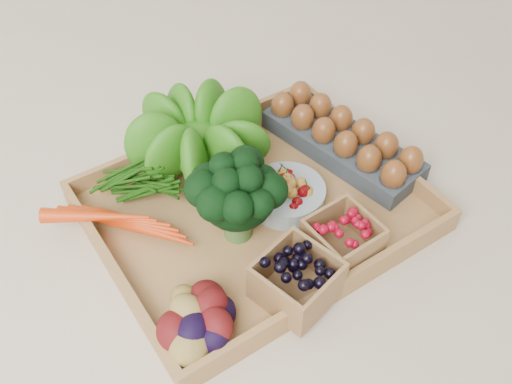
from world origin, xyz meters
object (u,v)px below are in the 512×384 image
broccoli (237,210)px  egg_carton (341,145)px  tray (256,212)px  cherry_bowl (287,195)px

broccoli → egg_carton: size_ratio=0.48×
broccoli → egg_carton: broccoli is taller
tray → egg_carton: size_ratio=1.68×
tray → egg_carton: bearing=8.6°
broccoli → cherry_bowl: bearing=6.9°
broccoli → cherry_bowl: (0.11, 0.01, -0.04)m
tray → broccoli: broccoli is taller
cherry_bowl → egg_carton: (0.17, 0.05, 0.00)m
broccoli → tray: bearing=27.5°
broccoli → egg_carton: 0.29m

